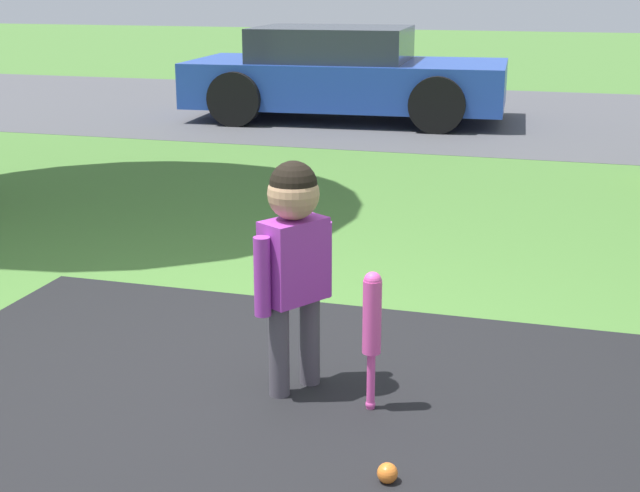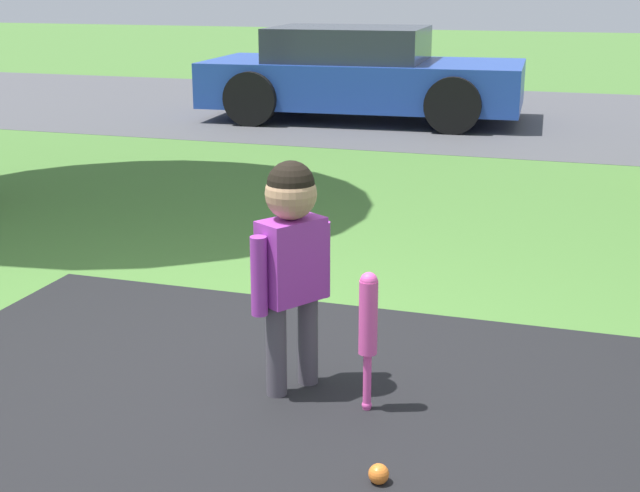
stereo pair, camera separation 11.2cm
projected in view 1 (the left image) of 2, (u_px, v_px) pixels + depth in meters
name	position (u px, v px, depth m)	size (l,w,h in m)	color
ground_plane	(212.00, 368.00, 4.21)	(60.00, 60.00, 0.00)	#477533
street_strip	(460.00, 114.00, 12.15)	(40.00, 6.00, 0.01)	#4C4C51
child	(294.00, 245.00, 3.80)	(0.28, 0.37, 1.04)	#4C4751
baseball_bat	(372.00, 322.00, 3.70)	(0.08, 0.08, 0.62)	#E54CA5
sports_ball	(387.00, 473.00, 3.24)	(0.08, 0.08, 0.08)	orange
parked_car	(344.00, 75.00, 11.62)	(4.17, 2.21, 1.18)	#2347AD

